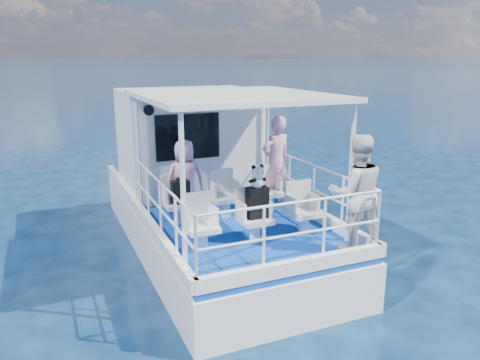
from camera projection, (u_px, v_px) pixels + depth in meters
name	position (u px, v px, depth m)	size (l,w,h in m)	color
ground	(230.00, 265.00, 8.75)	(2000.00, 2000.00, 0.00)	#071935
hull	(211.00, 246.00, 9.64)	(3.00, 7.00, 1.60)	white
deck	(211.00, 206.00, 9.42)	(2.90, 6.90, 0.10)	navy
cabin	(190.00, 140.00, 10.28)	(2.85, 2.00, 2.20)	white
canopy	(233.00, 96.00, 7.77)	(3.00, 3.20, 0.08)	white
canopy_posts	(235.00, 163.00, 8.02)	(2.77, 2.97, 2.20)	white
railings	(242.00, 202.00, 7.88)	(2.84, 3.59, 1.00)	white
seat_port_fwd	(178.00, 212.00, 8.30)	(0.48, 0.46, 0.38)	silver
seat_center_fwd	(225.00, 206.00, 8.65)	(0.48, 0.46, 0.38)	silver
seat_stbd_fwd	(269.00, 201.00, 9.00)	(0.48, 0.46, 0.38)	silver
seat_port_aft	(202.00, 237.00, 7.15)	(0.48, 0.46, 0.38)	silver
seat_center_aft	(255.00, 229.00, 7.50)	(0.48, 0.46, 0.38)	silver
seat_stbd_aft	(304.00, 222.00, 7.84)	(0.48, 0.46, 0.38)	silver
passenger_port_fwd	(185.00, 180.00, 8.40)	(0.54, 0.39, 1.46)	pink
passenger_stbd_fwd	(276.00, 161.00, 9.14)	(0.65, 0.43, 1.78)	pink
passenger_stbd_aft	(356.00, 193.00, 7.01)	(0.86, 0.67, 1.78)	silver
backpack_port	(180.00, 192.00, 8.15)	(0.31, 0.17, 0.41)	black
backpack_center	(257.00, 203.00, 7.40)	(0.34, 0.19, 0.50)	black
compact_camera	(179.00, 179.00, 8.09)	(0.11, 0.06, 0.06)	black
panda	(257.00, 176.00, 7.27)	(0.24, 0.20, 0.37)	silver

